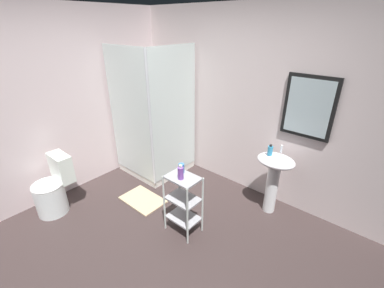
{
  "coord_description": "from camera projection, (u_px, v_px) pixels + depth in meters",
  "views": [
    {
      "loc": [
        1.65,
        -1.21,
        2.27
      ],
      "look_at": [
        -0.13,
        0.87,
        0.96
      ],
      "focal_mm": 24.07,
      "sensor_mm": 36.0,
      "label": 1
    }
  ],
  "objects": [
    {
      "name": "ground_plane",
      "position": [
        149.0,
        255.0,
        2.78
      ],
      "size": [
        4.2,
        4.2,
        0.02
      ],
      "primitive_type": "cube",
      "color": "#352A29"
    },
    {
      "name": "wall_back",
      "position": [
        247.0,
        104.0,
        3.49
      ],
      "size": [
        4.2,
        0.14,
        2.5
      ],
      "color": "silver",
      "rests_on": "ground_plane"
    },
    {
      "name": "wall_left",
      "position": [
        48.0,
        109.0,
        3.32
      ],
      "size": [
        0.1,
        4.2,
        2.5
      ],
      "primitive_type": "cube",
      "color": "silver",
      "rests_on": "ground_plane"
    },
    {
      "name": "shower_stall",
      "position": [
        155.0,
        146.0,
        4.11
      ],
      "size": [
        0.92,
        0.92,
        2.0
      ],
      "color": "white",
      "rests_on": "ground_plane"
    },
    {
      "name": "pedestal_sink",
      "position": [
        274.0,
        172.0,
        3.18
      ],
      "size": [
        0.46,
        0.37,
        0.81
      ],
      "color": "white",
      "rests_on": "ground_plane"
    },
    {
      "name": "sink_faucet",
      "position": [
        281.0,
        149.0,
        3.15
      ],
      "size": [
        0.03,
        0.03,
        0.1
      ],
      "primitive_type": "cylinder",
      "color": "silver",
      "rests_on": "pedestal_sink"
    },
    {
      "name": "toilet",
      "position": [
        53.0,
        190.0,
        3.3
      ],
      "size": [
        0.37,
        0.49,
        0.76
      ],
      "color": "white",
      "rests_on": "ground_plane"
    },
    {
      "name": "storage_cart",
      "position": [
        183.0,
        200.0,
        2.92
      ],
      "size": [
        0.38,
        0.28,
        0.74
      ],
      "color": "silver",
      "rests_on": "ground_plane"
    },
    {
      "name": "hand_soap_bottle",
      "position": [
        270.0,
        150.0,
        3.09
      ],
      "size": [
        0.06,
        0.06,
        0.13
      ],
      "color": "#389ED1",
      "rests_on": "pedestal_sink"
    },
    {
      "name": "conditioner_bottle_purple",
      "position": [
        181.0,
        173.0,
        2.73
      ],
      "size": [
        0.06,
        0.06,
        0.17
      ],
      "color": "purple",
      "rests_on": "storage_cart"
    },
    {
      "name": "rinse_cup",
      "position": [
        181.0,
        168.0,
        2.86
      ],
      "size": [
        0.07,
        0.07,
        0.11
      ],
      "primitive_type": "cylinder",
      "color": "#3870B2",
      "rests_on": "storage_cart"
    },
    {
      "name": "bath_mat",
      "position": [
        143.0,
        200.0,
        3.61
      ],
      "size": [
        0.6,
        0.4,
        0.02
      ],
      "primitive_type": "cube",
      "color": "tan",
      "rests_on": "ground_plane"
    }
  ]
}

